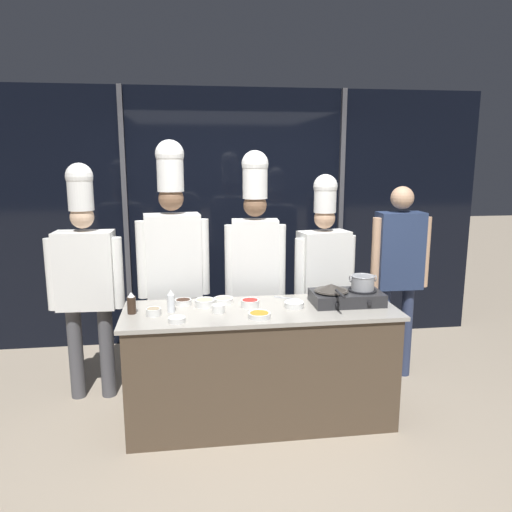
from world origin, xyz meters
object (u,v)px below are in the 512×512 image
at_px(frying_pan, 331,288).
at_px(chef_pastry, 323,266).
at_px(prep_bowl_bell_pepper, 250,303).
at_px(squeeze_bottle_soy, 131,303).
at_px(prep_bowl_shrimp, 224,300).
at_px(serving_spoon_slotted, 292,299).
at_px(chef_sous, 173,251).
at_px(chef_head, 86,270).
at_px(chef_line, 255,251).
at_px(prep_bowl_mushrooms, 154,311).
at_px(prep_bowl_chicken, 294,304).
at_px(portable_stove, 347,297).
at_px(prep_bowl_carrots, 259,315).
at_px(prep_bowl_soy_glaze, 183,302).
at_px(stock_pot, 363,282).
at_px(squeeze_bottle_clear, 171,301).
at_px(prep_bowl_ginger, 205,302).
at_px(prep_bowl_noodles, 177,319).
at_px(prep_bowl_garlic, 218,308).
at_px(person_guest, 399,263).

bearing_deg(frying_pan, chef_pastry, 80.51).
bearing_deg(prep_bowl_bell_pepper, squeeze_bottle_soy, -177.58).
bearing_deg(chef_pastry, prep_bowl_shrimp, 12.78).
height_order(serving_spoon_slotted, chef_sous, chef_sous).
bearing_deg(chef_head, chef_line, -176.52).
xyz_separation_m(prep_bowl_mushrooms, chef_head, (-0.57, 0.62, 0.18)).
xyz_separation_m(prep_bowl_chicken, chef_sous, (-0.90, 0.60, 0.31)).
distance_m(portable_stove, frying_pan, 0.15).
height_order(prep_bowl_chicken, chef_sous, chef_sous).
relative_size(prep_bowl_carrots, prep_bowl_soy_glaze, 1.26).
height_order(frying_pan, prep_bowl_shrimp, frying_pan).
bearing_deg(prep_bowl_shrimp, stock_pot, -9.02).
distance_m(prep_bowl_shrimp, chef_pastry, 1.00).
xyz_separation_m(squeeze_bottle_soy, prep_bowl_bell_pepper, (0.86, 0.04, -0.04)).
distance_m(squeeze_bottle_clear, squeeze_bottle_soy, 0.28).
xyz_separation_m(squeeze_bottle_soy, chef_line, (0.98, 0.58, 0.25)).
distance_m(stock_pot, prep_bowl_shrimp, 1.08).
bearing_deg(prep_bowl_ginger, chef_head, 154.33).
height_order(prep_bowl_carrots, chef_sous, chef_sous).
relative_size(prep_bowl_ginger, prep_bowl_carrots, 0.96).
height_order(squeeze_bottle_clear, prep_bowl_soy_glaze, squeeze_bottle_clear).
xyz_separation_m(prep_bowl_noodles, chef_pastry, (1.26, 0.82, 0.15)).
xyz_separation_m(prep_bowl_garlic, chef_head, (-1.03, 0.62, 0.17)).
bearing_deg(prep_bowl_carrots, frying_pan, 21.86).
bearing_deg(chef_line, prep_bowl_soy_glaze, 39.43).
bearing_deg(squeeze_bottle_soy, prep_bowl_chicken, -0.82).
relative_size(frying_pan, squeeze_bottle_soy, 2.82).
bearing_deg(chef_sous, chef_pastry, 174.26).
bearing_deg(prep_bowl_bell_pepper, prep_bowl_garlic, -158.24).
distance_m(prep_bowl_garlic, chef_sous, 0.79).
distance_m(prep_bowl_chicken, chef_sous, 1.13).
height_order(frying_pan, stock_pot, stock_pot).
bearing_deg(stock_pot, prep_bowl_mushrooms, -177.12).
distance_m(prep_bowl_garlic, prep_bowl_chicken, 0.57).
relative_size(prep_bowl_noodles, prep_bowl_bell_pepper, 0.85).
xyz_separation_m(prep_bowl_garlic, person_guest, (1.65, 0.65, 0.14)).
xyz_separation_m(prep_bowl_carrots, prep_bowl_soy_glaze, (-0.53, 0.38, 0.00)).
distance_m(squeeze_bottle_clear, chef_pastry, 1.43).
bearing_deg(frying_pan, squeeze_bottle_clear, -179.53).
xyz_separation_m(squeeze_bottle_clear, serving_spoon_slotted, (0.94, 0.18, -0.07)).
xyz_separation_m(portable_stove, chef_head, (-2.02, 0.54, 0.15)).
bearing_deg(person_guest, prep_bowl_noodles, 23.55).
bearing_deg(frying_pan, person_guest, 36.39).
xyz_separation_m(stock_pot, person_guest, (0.54, 0.58, 0.01)).
bearing_deg(prep_bowl_shrimp, squeeze_bottle_clear, -155.36).
xyz_separation_m(frying_pan, prep_bowl_chicken, (-0.30, -0.03, -0.11)).
height_order(squeeze_bottle_clear, prep_bowl_noodles, squeeze_bottle_clear).
xyz_separation_m(prep_bowl_mushrooms, prep_bowl_bell_pepper, (0.71, 0.10, 0.00)).
bearing_deg(prep_bowl_chicken, prep_bowl_carrots, -144.81).
relative_size(portable_stove, person_guest, 0.31).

